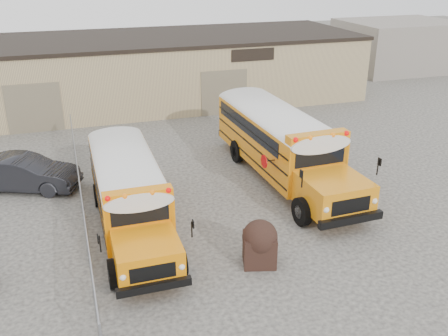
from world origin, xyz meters
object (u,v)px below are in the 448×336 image
object	(u,v)px
school_bus_left	(112,138)
school_bus_right	(230,102)
car_dark	(24,173)
tarp_bundle	(260,242)

from	to	relation	value
school_bus_left	school_bus_right	bearing A→B (deg)	25.92
school_bus_right	car_dark	world-z (taller)	school_bus_right
car_dark	school_bus_left	bearing A→B (deg)	-51.95
school_bus_right	car_dark	size ratio (longest dim) A/B	2.33
school_bus_left	car_dark	size ratio (longest dim) A/B	1.98
school_bus_left	tarp_bundle	distance (m)	10.80
school_bus_right	tarp_bundle	world-z (taller)	school_bus_right
tarp_bundle	car_dark	bearing A→B (deg)	131.80
school_bus_right	car_dark	bearing A→B (deg)	-157.74
school_bus_left	school_bus_right	distance (m)	8.18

